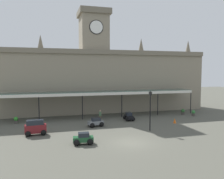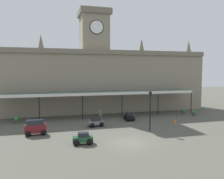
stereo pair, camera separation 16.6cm
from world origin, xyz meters
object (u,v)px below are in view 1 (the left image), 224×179
pedestrian_crossing_forecourt (100,115)px  planter_by_canopy (183,112)px  car_black_sedan (129,117)px  car_maroon_van (35,128)px  planter_near_kerb (193,113)px  car_grey_sedan (96,123)px  victorian_lamppost (150,106)px  traffic_cone (175,121)px  planter_forecourt_centre (16,120)px  car_green_sedan (83,139)px

pedestrian_crossing_forecourt → planter_by_canopy: bearing=5.2°
car_black_sedan → pedestrian_crossing_forecourt: 4.38m
car_maroon_van → planter_near_kerb: car_maroon_van is taller
car_maroon_van → planter_by_canopy: (23.62, 6.50, -0.32)m
car_grey_sedan → planter_near_kerb: (17.02, 2.79, -0.01)m
victorian_lamppost → planter_by_canopy: 13.21m
traffic_cone → planter_forecourt_centre: bearing=165.0°
victorian_lamppost → planter_by_canopy: bearing=39.7°
car_green_sedan → car_black_sedan: bearing=48.8°
car_black_sedan → planter_near_kerb: bearing=1.4°
car_black_sedan → car_maroon_van: size_ratio=0.85×
pedestrian_crossing_forecourt → car_black_sedan: bearing=-6.4°
car_green_sedan → planter_by_canopy: 21.92m
traffic_cone → planter_forecourt_centre: (-21.80, 5.86, 0.12)m
planter_by_canopy → car_green_sedan: bearing=-148.9°
planter_forecourt_centre → car_grey_sedan: bearing=-24.3°
victorian_lamppost → planter_forecourt_centre: victorian_lamppost is taller
car_black_sedan → planter_near_kerb: 11.41m
pedestrian_crossing_forecourt → planter_forecourt_centre: pedestrian_crossing_forecourt is taller
car_black_sedan → traffic_cone: bearing=-32.7°
pedestrian_crossing_forecourt → planter_forecourt_centre: 11.97m
car_green_sedan → car_maroon_van: car_maroon_van is taller
planter_near_kerb → victorian_lamppost: bearing=-148.4°
traffic_cone → planter_near_kerb: bearing=34.0°
car_grey_sedan → planter_near_kerb: car_grey_sedan is taller
planter_forecourt_centre → planter_near_kerb: same height
pedestrian_crossing_forecourt → planter_by_canopy: 14.83m
car_maroon_van → pedestrian_crossing_forecourt: size_ratio=1.48×
car_black_sedan → car_green_sedan: bearing=-131.2°
planter_forecourt_centre → planter_near_kerb: size_ratio=1.00×
car_black_sedan → traffic_cone: (5.64, -3.62, -0.13)m
car_maroon_van → planter_forecourt_centre: bearing=113.4°
car_grey_sedan → car_black_sedan: (5.61, 2.52, 0.00)m
victorian_lamppost → planter_near_kerb: size_ratio=5.23×
car_green_sedan → planter_by_canopy: bearing=31.1°
car_black_sedan → car_grey_sedan: bearing=-155.8°
car_grey_sedan → car_black_sedan: bearing=24.2°
planter_forecourt_centre → planter_near_kerb: 27.65m
car_grey_sedan → planter_near_kerb: size_ratio=2.27×
car_maroon_van → traffic_cone: (18.82, 1.06, -0.44)m
car_maroon_van → car_green_sedan: bearing=-44.9°
pedestrian_crossing_forecourt → victorian_lamppost: (4.81, -6.93, 2.20)m
car_maroon_van → planter_by_canopy: car_maroon_van is taller
car_grey_sedan → traffic_cone: bearing=-5.6°
car_black_sedan → traffic_cone: 6.70m
planter_by_canopy → planter_forecourt_centre: size_ratio=1.00×
car_green_sedan → planter_forecourt_centre: size_ratio=2.21×
car_grey_sedan → traffic_cone: car_grey_sedan is taller
victorian_lamppost → car_grey_sedan: bearing=147.2°
traffic_cone → planter_forecourt_centre: size_ratio=0.78×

